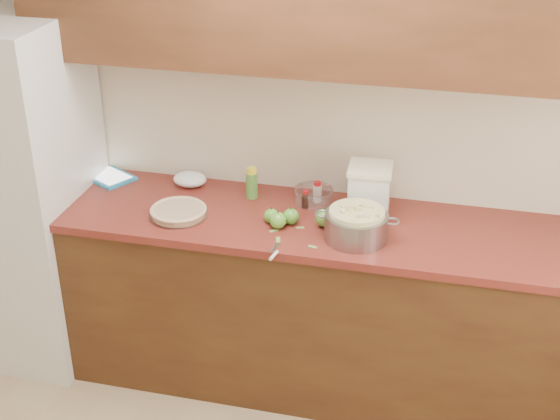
% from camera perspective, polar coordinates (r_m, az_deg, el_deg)
% --- Properties ---
extents(room_shell, '(3.60, 3.60, 3.60)m').
position_cam_1_polar(room_shell, '(2.27, -7.16, -9.07)').
color(room_shell, tan).
rests_on(room_shell, ground).
extents(counter_run, '(2.64, 0.68, 0.92)m').
position_cam_1_polar(counter_run, '(3.91, 1.00, -6.53)').
color(counter_run, '#4E3016').
rests_on(counter_run, ground).
extents(fridge, '(0.70, 0.70, 1.80)m').
position_cam_1_polar(fridge, '(4.18, -18.72, 1.17)').
color(fridge, silver).
rests_on(fridge, ground).
extents(pie, '(0.28, 0.28, 0.04)m').
position_cam_1_polar(pie, '(3.71, -7.44, -0.14)').
color(pie, silver).
rests_on(pie, counter_run).
extents(colander, '(0.38, 0.28, 0.14)m').
position_cam_1_polar(colander, '(3.49, 5.60, -1.09)').
color(colander, gray).
rests_on(colander, counter_run).
extents(flour_canister, '(0.21, 0.21, 0.25)m').
position_cam_1_polar(flour_canister, '(3.68, 6.55, 1.44)').
color(flour_canister, silver).
rests_on(flour_canister, counter_run).
extents(tablet, '(0.30, 0.28, 0.02)m').
position_cam_1_polar(tablet, '(4.16, -12.37, 2.36)').
color(tablet, '#2991C5').
rests_on(tablet, counter_run).
extents(paring_knife, '(0.04, 0.16, 0.01)m').
position_cam_1_polar(paring_knife, '(3.37, -0.45, -3.25)').
color(paring_knife, gray).
rests_on(paring_knife, counter_run).
extents(lemon_bottle, '(0.06, 0.06, 0.16)m').
position_cam_1_polar(lemon_bottle, '(3.84, -2.08, 1.95)').
color(lemon_bottle, '#4C8C38').
rests_on(lemon_bottle, counter_run).
extents(cinnamon_shaker, '(0.04, 0.04, 0.11)m').
position_cam_1_polar(cinnamon_shaker, '(3.81, 2.75, 1.32)').
color(cinnamon_shaker, beige).
rests_on(cinnamon_shaker, counter_run).
extents(vanilla_bottle, '(0.03, 0.03, 0.09)m').
position_cam_1_polar(vanilla_bottle, '(3.75, 1.87, 0.80)').
color(vanilla_bottle, black).
rests_on(vanilla_bottle, counter_run).
extents(mixing_bowl, '(0.20, 0.20, 0.07)m').
position_cam_1_polar(mixing_bowl, '(3.81, 2.48, 1.12)').
color(mixing_bowl, silver).
rests_on(mixing_bowl, counter_run).
extents(paper_towel, '(0.20, 0.18, 0.07)m').
position_cam_1_polar(paper_towel, '(4.00, -6.61, 2.26)').
color(paper_towel, white).
rests_on(paper_towel, counter_run).
extents(apple_left, '(0.07, 0.07, 0.08)m').
position_cam_1_polar(apple_left, '(3.62, -0.63, -0.44)').
color(apple_left, '#56A031').
rests_on(apple_left, counter_run).
extents(apple_center, '(0.08, 0.08, 0.09)m').
position_cam_1_polar(apple_center, '(3.61, 0.80, -0.47)').
color(apple_center, '#56A031').
rests_on(apple_center, counter_run).
extents(apple_front, '(0.08, 0.08, 0.09)m').
position_cam_1_polar(apple_front, '(3.57, -0.15, -0.77)').
color(apple_front, '#56A031').
rests_on(apple_front, counter_run).
extents(apple_extra, '(0.09, 0.09, 0.10)m').
position_cam_1_polar(apple_extra, '(3.59, 3.29, -0.57)').
color(apple_extra, '#56A031').
rests_on(apple_extra, counter_run).
extents(peel_a, '(0.04, 0.03, 0.00)m').
position_cam_1_polar(peel_a, '(3.59, 1.47, -1.30)').
color(peel_a, '#81A550').
rests_on(peel_a, counter_run).
extents(peel_b, '(0.04, 0.02, 0.00)m').
position_cam_1_polar(peel_b, '(3.43, 2.39, -2.71)').
color(peel_b, '#81A550').
rests_on(peel_b, counter_run).
extents(peel_c, '(0.03, 0.05, 0.00)m').
position_cam_1_polar(peel_c, '(3.49, -0.14, -2.19)').
color(peel_c, '#81A550').
rests_on(peel_c, counter_run).
extents(peel_d, '(0.04, 0.05, 0.00)m').
position_cam_1_polar(peel_d, '(3.56, -0.43, -1.51)').
color(peel_d, '#81A550').
rests_on(peel_d, counter_run).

